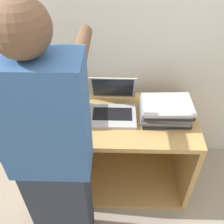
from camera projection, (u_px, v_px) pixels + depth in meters
ground_plane at (111, 209)px, 2.03m from camera, size 12.00×12.00×0.00m
wall_back at (114, 23)px, 1.72m from camera, size 8.00×0.05×2.40m
cart at (113, 145)px, 2.05m from camera, size 1.14×0.55×0.71m
laptop_open at (113, 107)px, 1.77m from camera, size 0.32×0.32×0.24m
laptop_stack_left at (60, 109)px, 1.72m from camera, size 0.34×0.25×0.13m
laptop_stack_right at (165, 110)px, 1.71m from camera, size 0.34×0.26×0.13m
person at (53, 160)px, 1.34m from camera, size 0.40×0.53×1.65m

